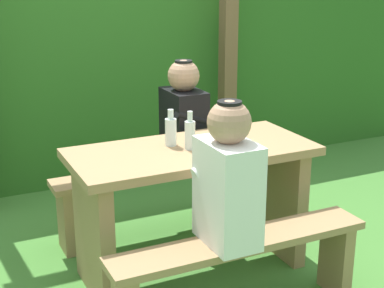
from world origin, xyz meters
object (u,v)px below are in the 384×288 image
Objects in this scene: picnic_table at (192,189)px; person_white_shirt at (228,179)px; bench_far at (156,187)px; bench_near at (240,262)px; bottle_right at (190,134)px; person_black_coat at (184,118)px; drinking_glass at (223,138)px; bottle_left at (171,131)px.

person_white_shirt is at bearing -98.16° from picnic_table.
picnic_table is 0.60m from bench_far.
bottle_right reaches higher than bench_near.
bench_near is at bearing -90.00° from bench_far.
person_white_shirt reaches higher than picnic_table.
drinking_glass is (-0.03, -0.60, 0.03)m from person_black_coat.
person_black_coat is 0.63m from bottle_right.
bench_near is 6.35× the size of bottle_right.
drinking_glass is (0.26, 0.53, 0.03)m from person_white_shirt.
bench_near is at bearing -108.76° from drinking_glass.
bench_far is 15.69× the size of drinking_glass.
bottle_left is at bearing -122.58° from person_black_coat.
bottle_right is (0.07, -0.11, 0.00)m from bottle_left.
picnic_table is 0.37m from bottle_left.
bottle_left reaches higher than drinking_glass.
bench_near is 0.77m from bottle_right.
bench_far is 6.58× the size of bottle_left.
bench_near is 0.75m from drinking_glass.
bottle_left is at bearing 133.29° from picnic_table.
person_black_coat is at bearing 79.44° from bench_near.
picnic_table is 0.63m from person_white_shirt.
person_black_coat is at bearing 87.18° from drinking_glass.
bench_near is at bearing -87.86° from bottle_right.
person_white_shirt is 3.38× the size of bottle_left.
picnic_table is at bearing -46.71° from bottle_left.
drinking_glass is at bearing -4.66° from bottle_right.
person_black_coat reaches higher than bench_near.
person_black_coat reaches higher than drinking_glass.
drinking_glass reaches higher than picnic_table.
person_white_shirt is 1.17m from person_black_coat.
drinking_glass is at bearing -73.19° from bench_far.
bench_far is 0.80m from bottle_right.
person_black_coat is (0.21, -0.00, 0.47)m from bench_far.
bench_near is 1.14m from bench_far.
bench_far is 0.51m from person_black_coat.
bottle_right reaches higher than drinking_glass.
person_white_shirt reaches higher than bench_near.
bottle_left is at bearing 154.73° from drinking_glass.
person_white_shirt is at bearing -96.29° from bottle_right.
bench_near is at bearing -100.56° from person_black_coat.
bench_far is at bearing 179.10° from person_black_coat.
bench_far is 6.35× the size of bottle_right.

